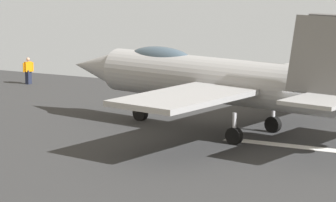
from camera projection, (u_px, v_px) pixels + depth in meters
ground_plane at (313, 149)px, 39.58m from camera, size 400.00×400.00×0.00m
runway_strip at (314, 149)px, 39.57m from camera, size 240.00×26.00×0.02m
fighter_jet at (219, 79)px, 42.41m from camera, size 17.37×14.96×5.71m
crew_person at (28, 71)px, 56.94m from camera, size 0.46×0.62×1.66m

